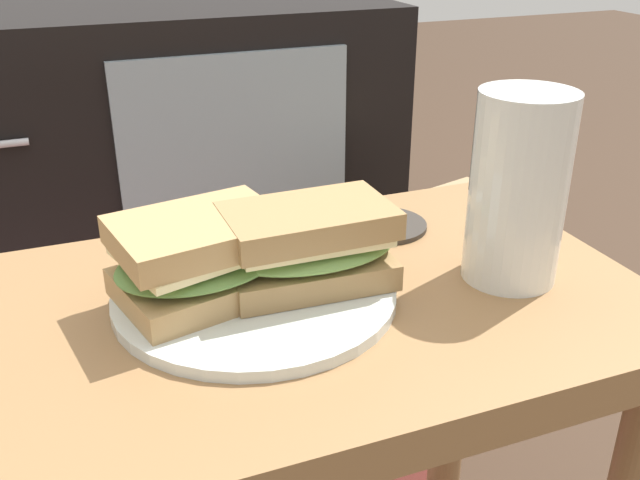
{
  "coord_description": "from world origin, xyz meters",
  "views": [
    {
      "loc": [
        -0.18,
        -0.48,
        0.76
      ],
      "look_at": [
        0.01,
        0.0,
        0.51
      ],
      "focal_mm": 40.15,
      "sensor_mm": 36.0,
      "label": 1
    }
  ],
  "objects_px": {
    "tv_cabinet": "(153,152)",
    "plate": "(255,293)",
    "sandwich_front": "(201,258)",
    "sandwich_back": "(305,246)",
    "paper_bag": "(437,288)",
    "beer_glass": "(518,192)",
    "coaster": "(384,225)"
  },
  "relations": [
    {
      "from": "sandwich_back",
      "to": "coaster",
      "type": "height_order",
      "value": "sandwich_back"
    },
    {
      "from": "beer_glass",
      "to": "tv_cabinet",
      "type": "bearing_deg",
      "value": 99.35
    },
    {
      "from": "beer_glass",
      "to": "coaster",
      "type": "xyz_separation_m",
      "value": [
        -0.06,
        0.13,
        -0.08
      ]
    },
    {
      "from": "sandwich_back",
      "to": "paper_bag",
      "type": "bearing_deg",
      "value": 47.24
    },
    {
      "from": "tv_cabinet",
      "to": "plate",
      "type": "relative_size",
      "value": 4.14
    },
    {
      "from": "beer_glass",
      "to": "coaster",
      "type": "distance_m",
      "value": 0.16
    },
    {
      "from": "plate",
      "to": "coaster",
      "type": "distance_m",
      "value": 0.18
    },
    {
      "from": "sandwich_front",
      "to": "sandwich_back",
      "type": "bearing_deg",
      "value": -7.62
    },
    {
      "from": "tv_cabinet",
      "to": "coaster",
      "type": "xyz_separation_m",
      "value": [
        0.11,
        -0.85,
        0.17
      ]
    },
    {
      "from": "beer_glass",
      "to": "paper_bag",
      "type": "xyz_separation_m",
      "value": [
        0.22,
        0.46,
        -0.38
      ]
    },
    {
      "from": "sandwich_back",
      "to": "coaster",
      "type": "bearing_deg",
      "value": 38.47
    },
    {
      "from": "tv_cabinet",
      "to": "coaster",
      "type": "distance_m",
      "value": 0.87
    },
    {
      "from": "tv_cabinet",
      "to": "sandwich_front",
      "type": "height_order",
      "value": "tv_cabinet"
    },
    {
      "from": "sandwich_front",
      "to": "coaster",
      "type": "bearing_deg",
      "value": 22.48
    },
    {
      "from": "plate",
      "to": "sandwich_back",
      "type": "bearing_deg",
      "value": -7.62
    },
    {
      "from": "sandwich_front",
      "to": "sandwich_back",
      "type": "relative_size",
      "value": 1.06
    },
    {
      "from": "sandwich_front",
      "to": "sandwich_back",
      "type": "height_order",
      "value": "same"
    },
    {
      "from": "beer_glass",
      "to": "paper_bag",
      "type": "distance_m",
      "value": 0.63
    },
    {
      "from": "plate",
      "to": "beer_glass",
      "type": "distance_m",
      "value": 0.23
    },
    {
      "from": "plate",
      "to": "sandwich_front",
      "type": "bearing_deg",
      "value": 172.38
    },
    {
      "from": "plate",
      "to": "beer_glass",
      "type": "bearing_deg",
      "value": -10.93
    },
    {
      "from": "tv_cabinet",
      "to": "sandwich_front",
      "type": "distance_m",
      "value": 0.96
    },
    {
      "from": "plate",
      "to": "sandwich_front",
      "type": "relative_size",
      "value": 1.47
    },
    {
      "from": "sandwich_back",
      "to": "sandwich_front",
      "type": "bearing_deg",
      "value": 172.38
    },
    {
      "from": "coaster",
      "to": "sandwich_front",
      "type": "bearing_deg",
      "value": -157.52
    },
    {
      "from": "plate",
      "to": "paper_bag",
      "type": "height_order",
      "value": "plate"
    },
    {
      "from": "tv_cabinet",
      "to": "paper_bag",
      "type": "relative_size",
      "value": 2.86
    },
    {
      "from": "tv_cabinet",
      "to": "plate",
      "type": "distance_m",
      "value": 0.95
    },
    {
      "from": "plate",
      "to": "sandwich_back",
      "type": "xyz_separation_m",
      "value": [
        0.04,
        -0.01,
        0.04
      ]
    },
    {
      "from": "plate",
      "to": "paper_bag",
      "type": "relative_size",
      "value": 0.69
    },
    {
      "from": "tv_cabinet",
      "to": "plate",
      "type": "bearing_deg",
      "value": -93.4
    },
    {
      "from": "plate",
      "to": "sandwich_front",
      "type": "distance_m",
      "value": 0.06
    }
  ]
}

